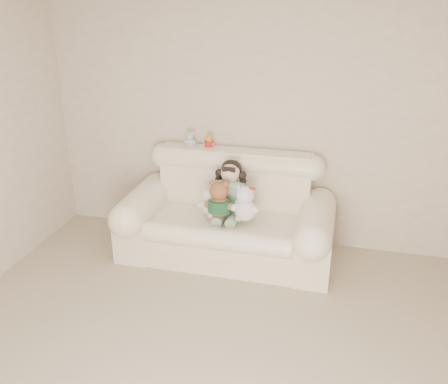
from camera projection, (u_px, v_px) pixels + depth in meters
wall_back at (263, 122)px, 4.98m from camera, size 4.50×0.00×4.50m
sofa at (226, 210)px, 4.89m from camera, size 2.10×0.95×1.03m
seated_child at (230, 189)px, 4.88m from camera, size 0.41×0.47×0.59m
brown_teddy at (219, 196)px, 4.70m from camera, size 0.33×0.28×0.44m
white_cat at (245, 200)px, 4.64m from camera, size 0.31×0.27×0.42m
cream_teddy at (208, 199)px, 4.79m from camera, size 0.23×0.19×0.32m
yellow_mini_bear at (209, 140)px, 5.08m from camera, size 0.13×0.11×0.18m
grey_mini_plush at (190, 138)px, 5.11m from camera, size 0.16×0.14×0.21m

